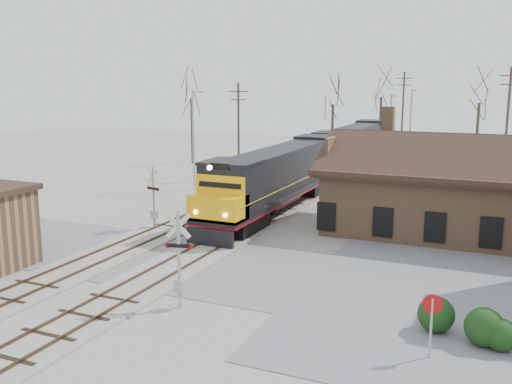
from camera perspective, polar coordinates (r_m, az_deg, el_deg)
ground at (r=31.12m, az=-7.21°, el=-6.98°), size 140.00×140.00×0.00m
road at (r=31.11m, az=-7.21°, el=-6.95°), size 60.00×9.00×0.03m
track_main at (r=44.17m, az=2.81°, el=-1.40°), size 3.40×90.00×0.24m
track_siding at (r=45.93m, az=-2.43°, el=-0.91°), size 3.40×90.00×0.24m
depot at (r=38.14m, az=18.24°, el=-0.36°), size 15.20×9.31×7.90m
locomotive_lead at (r=41.97m, az=1.92°, el=1.38°), size 3.24×21.70×4.82m
locomotive_trailing at (r=62.71m, az=9.45°, el=4.46°), size 3.24×21.70×4.56m
crossbuck_near at (r=24.55m, az=-7.70°, el=-7.08°), size 1.20×0.39×4.27m
crossbuck_far at (r=37.89m, az=-10.21°, el=-0.77°), size 1.16×0.40×4.14m
do_not_enter_sign at (r=21.10m, az=17.17°, el=-11.61°), size 0.68×0.27×2.37m
hedge_a at (r=23.61m, az=17.57°, el=-11.59°), size 1.42×1.42×1.42m
hedge_b at (r=23.02m, az=21.87°, el=-12.44°), size 1.45×1.45×1.45m
hedge_c at (r=22.92m, az=23.31°, el=-13.01°), size 1.19×1.19×1.19m
streetlight_a at (r=50.84m, az=-6.21°, el=5.75°), size 0.25×2.04×8.81m
streetlight_b at (r=50.38m, az=13.24°, el=5.29°), size 0.25×2.04×8.49m
streetlight_c at (r=58.48m, az=15.18°, el=6.14°), size 0.25×2.04×8.84m
utility_pole_a at (r=56.75m, az=-1.76°, el=6.32°), size 2.00×0.24×9.36m
utility_pole_b at (r=73.22m, az=14.44°, el=7.58°), size 2.00×0.24×10.68m
utility_pole_c at (r=57.18m, az=23.80°, el=6.19°), size 2.00×0.24×10.85m
tree_a at (r=67.52m, az=-6.50°, el=10.25°), size 4.99×4.99×12.22m
tree_b at (r=68.55m, az=7.72°, el=9.64°), size 4.58×4.58×11.23m
tree_c at (r=74.98m, az=12.46°, el=10.23°), size 5.05×5.05×12.38m
tree_d at (r=65.74m, az=21.50°, el=9.36°), size 4.87×4.87×11.92m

